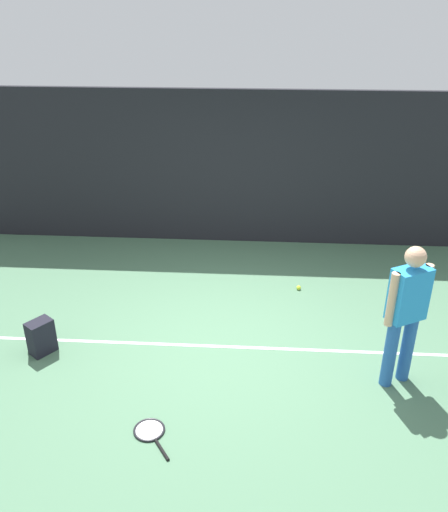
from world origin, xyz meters
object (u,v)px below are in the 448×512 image
(tennis_ball_near_player, at_px, (299,288))
(backpack, at_px, (41,337))
(tennis_player, at_px, (406,309))
(tennis_racket, at_px, (150,432))

(tennis_ball_near_player, bearing_deg, backpack, -152.32)
(tennis_player, distance_m, tennis_racket, 2.96)
(tennis_player, relative_size, tennis_racket, 2.81)
(tennis_player, height_order, tennis_racket, tennis_player)
(tennis_player, relative_size, tennis_ball_near_player, 25.76)
(backpack, relative_size, tennis_ball_near_player, 6.67)
(tennis_racket, bearing_deg, backpack, 17.16)
(tennis_player, xyz_separation_m, backpack, (-4.20, 0.28, -0.76))
(tennis_player, height_order, tennis_ball_near_player, tennis_player)
(tennis_racket, xyz_separation_m, backpack, (-1.57, 1.25, 0.20))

